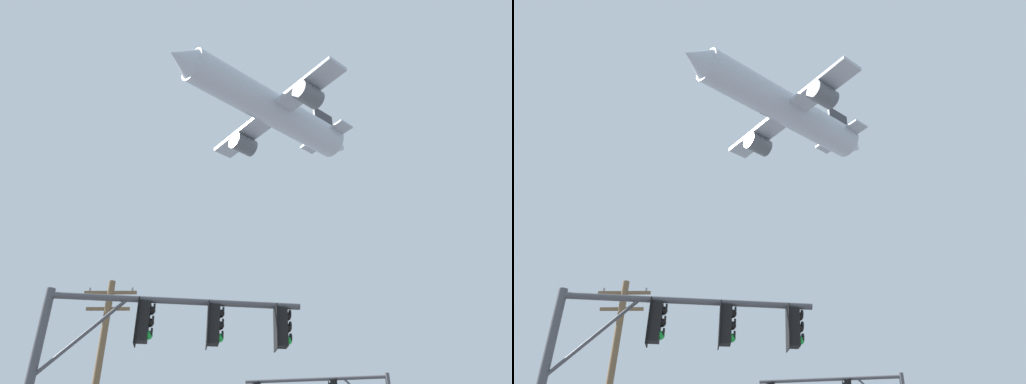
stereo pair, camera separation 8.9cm
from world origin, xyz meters
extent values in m
cylinder|color=#4C4C51|center=(-2.42, 7.06, 5.36)|extent=(5.75, 1.04, 0.15)
cylinder|color=#4C4C51|center=(-4.42, 6.75, 4.47)|extent=(1.79, 0.36, 1.83)
cube|color=black|center=(-0.01, 7.44, 4.83)|extent=(0.31, 0.36, 0.90)
cylinder|color=black|center=(-0.01, 7.44, 5.34)|extent=(0.05, 0.05, 0.12)
cube|color=black|center=(-0.15, 7.42, 4.83)|extent=(0.09, 0.46, 1.04)
sphere|color=black|center=(0.13, 7.46, 5.10)|extent=(0.20, 0.20, 0.20)
cylinder|color=black|center=(0.19, 7.47, 5.16)|extent=(0.07, 0.21, 0.21)
sphere|color=black|center=(0.13, 7.46, 4.82)|extent=(0.20, 0.20, 0.20)
cylinder|color=black|center=(0.19, 7.47, 4.88)|extent=(0.07, 0.21, 0.21)
sphere|color=green|center=(0.13, 7.46, 4.54)|extent=(0.20, 0.20, 0.20)
cylinder|color=black|center=(0.19, 7.47, 4.60)|extent=(0.07, 0.21, 0.21)
cube|color=black|center=(-1.59, 7.19, 4.83)|extent=(0.31, 0.36, 0.90)
cylinder|color=black|center=(-1.59, 7.19, 5.34)|extent=(0.05, 0.05, 0.12)
cube|color=black|center=(-1.73, 7.17, 4.83)|extent=(0.09, 0.46, 1.04)
sphere|color=black|center=(-1.45, 7.21, 5.10)|extent=(0.20, 0.20, 0.20)
cylinder|color=black|center=(-1.38, 7.22, 5.16)|extent=(0.07, 0.21, 0.21)
sphere|color=black|center=(-1.45, 7.21, 4.82)|extent=(0.20, 0.20, 0.20)
cylinder|color=black|center=(-1.38, 7.22, 4.88)|extent=(0.07, 0.21, 0.21)
sphere|color=green|center=(-1.45, 7.21, 4.54)|extent=(0.20, 0.20, 0.20)
cylinder|color=black|center=(-1.38, 7.22, 4.60)|extent=(0.07, 0.21, 0.21)
cube|color=black|center=(-3.16, 6.94, 4.83)|extent=(0.31, 0.36, 0.90)
cylinder|color=black|center=(-3.16, 6.94, 5.34)|extent=(0.05, 0.05, 0.12)
cube|color=black|center=(-3.30, 6.92, 4.83)|extent=(0.09, 0.46, 1.04)
sphere|color=black|center=(-3.02, 6.97, 5.10)|extent=(0.20, 0.20, 0.20)
cylinder|color=black|center=(-2.96, 6.98, 5.16)|extent=(0.07, 0.21, 0.21)
sphere|color=black|center=(-3.02, 6.97, 4.82)|extent=(0.20, 0.20, 0.20)
cylinder|color=black|center=(-2.96, 6.98, 4.88)|extent=(0.07, 0.21, 0.21)
sphere|color=green|center=(-3.02, 6.97, 4.54)|extent=(0.20, 0.20, 0.20)
cylinder|color=black|center=(-2.96, 6.98, 4.60)|extent=(0.07, 0.21, 0.21)
cylinder|color=#4C4C51|center=(1.89, 18.53, 5.63)|extent=(6.16, 1.38, 0.15)
cylinder|color=black|center=(-0.68, 19.05, 5.61)|extent=(0.05, 0.05, 0.12)
cylinder|color=black|center=(2.69, 18.37, 5.61)|extent=(0.05, 0.05, 0.12)
cylinder|color=black|center=(2.48, 18.42, 5.43)|extent=(0.08, 0.21, 0.21)
cube|color=brown|center=(-6.82, 15.57, 8.59)|extent=(2.20, 0.12, 0.12)
cube|color=brown|center=(-6.82, 15.57, 7.89)|extent=(1.80, 0.12, 0.12)
cylinder|color=gray|center=(-7.72, 15.57, 8.71)|extent=(0.10, 0.10, 0.18)
cylinder|color=gray|center=(-5.92, 15.57, 8.71)|extent=(0.10, 0.10, 0.18)
cylinder|color=#B7BCC6|center=(0.64, 36.46, 37.20)|extent=(17.97, 15.83, 3.62)
cone|color=#B7BCC6|center=(-8.05, 29.22, 37.20)|extent=(4.12, 4.24, 3.44)
cone|color=#B7BCC6|center=(9.25, 43.64, 37.20)|extent=(3.71, 3.81, 3.08)
cube|color=#A8ADB7|center=(1.08, 36.82, 36.66)|extent=(14.23, 16.37, 0.41)
cylinder|color=#595B60|center=(4.53, 32.69, 35.57)|extent=(3.39, 3.30, 2.04)
cylinder|color=#595B60|center=(-2.37, 40.96, 35.57)|extent=(3.39, 3.30, 2.04)
cube|color=#333338|center=(7.42, 42.11, 39.24)|extent=(2.61, 2.24, 4.30)
cube|color=#A8ADB7|center=(7.60, 42.26, 37.54)|extent=(5.91, 6.52, 0.23)
camera|label=1|loc=(-0.52, -3.81, 1.72)|focal=33.55mm
camera|label=2|loc=(-0.44, -3.81, 1.72)|focal=33.55mm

